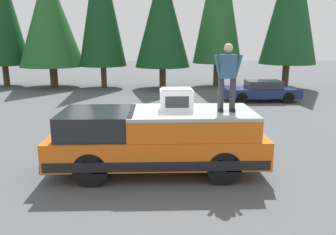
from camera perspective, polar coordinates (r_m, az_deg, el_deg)
The scene contains 8 objects.
ground_plane at distance 9.58m, azimuth -1.87°, elevation -8.05°, with size 90.00×90.00×0.00m, color #4C4F51.
pickup_truck at distance 8.92m, azimuth -1.77°, elevation -3.73°, with size 2.01×5.54×1.65m.
compressor_unit at distance 8.78m, azimuth 1.41°, elevation 3.07°, with size 0.65×0.84×0.56m.
person_on_truck_bed at distance 8.64m, azimuth 9.91°, elevation 6.90°, with size 0.29×0.72×1.69m.
parked_car_navy at distance 19.84m, azimuth 15.38°, elevation 4.32°, with size 1.64×4.10×1.16m.
conifer_center_left at distance 24.04m, azimuth -0.95°, elevation 16.59°, with size 3.79×3.79×8.34m.
conifer_center_right at distance 24.89m, azimuth -11.20°, elevation 18.49°, with size 3.28×3.28×10.25m.
conifer_right at distance 25.91m, azimuth -19.22°, elevation 15.51°, with size 4.48×4.48×8.23m.
Camera 1 is at (-8.93, 0.00, 3.46)m, focal length 36.43 mm.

